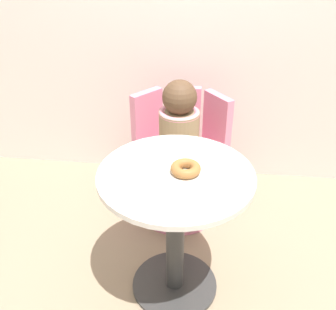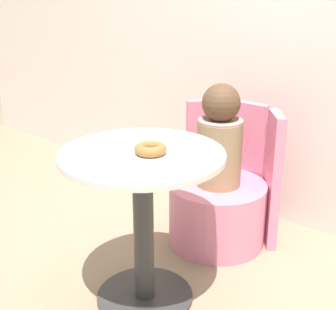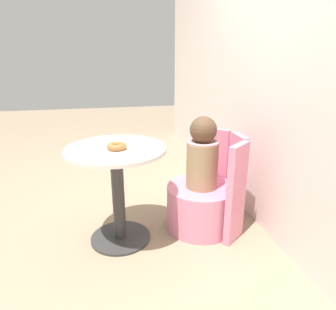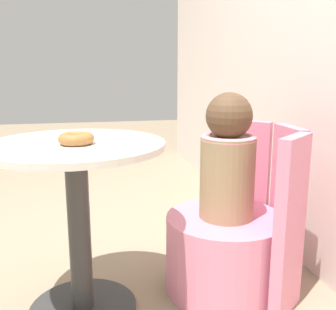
# 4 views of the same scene
# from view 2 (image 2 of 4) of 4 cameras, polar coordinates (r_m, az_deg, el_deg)

# --- Properties ---
(ground_plane) EXTENTS (12.00, 12.00, 0.00)m
(ground_plane) POSITION_cam_2_polar(r_m,az_deg,el_deg) (2.20, -1.81, -17.59)
(ground_plane) COLOR gray
(back_wall) EXTENTS (6.00, 0.06, 2.40)m
(back_wall) POSITION_cam_2_polar(r_m,az_deg,el_deg) (2.69, 14.91, 16.44)
(back_wall) COLOR silver
(back_wall) RESTS_ON ground_plane
(round_table) EXTENTS (0.68, 0.68, 0.71)m
(round_table) POSITION_cam_2_polar(r_m,az_deg,el_deg) (1.97, -3.07, -5.55)
(round_table) COLOR #333333
(round_table) RESTS_ON ground_plane
(tub_chair) EXTENTS (0.52, 0.52, 0.34)m
(tub_chair) POSITION_cam_2_polar(r_m,az_deg,el_deg) (2.58, 5.97, -7.01)
(tub_chair) COLOR pink
(tub_chair) RESTS_ON ground_plane
(booth_backrest) EXTENTS (0.62, 0.23, 0.73)m
(booth_backrest) POSITION_cam_2_polar(r_m,az_deg,el_deg) (2.67, 8.78, -1.61)
(booth_backrest) COLOR pink
(booth_backrest) RESTS_ON ground_plane
(child_figure) EXTENTS (0.24, 0.24, 0.54)m
(child_figure) POSITION_cam_2_polar(r_m,az_deg,el_deg) (2.41, 6.33, 2.07)
(child_figure) COLOR #937A56
(child_figure) RESTS_ON tub_chair
(donut) EXTENTS (0.13, 0.13, 0.04)m
(donut) POSITION_cam_2_polar(r_m,az_deg,el_deg) (1.86, -2.15, 0.75)
(donut) COLOR #9E6633
(donut) RESTS_ON round_table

